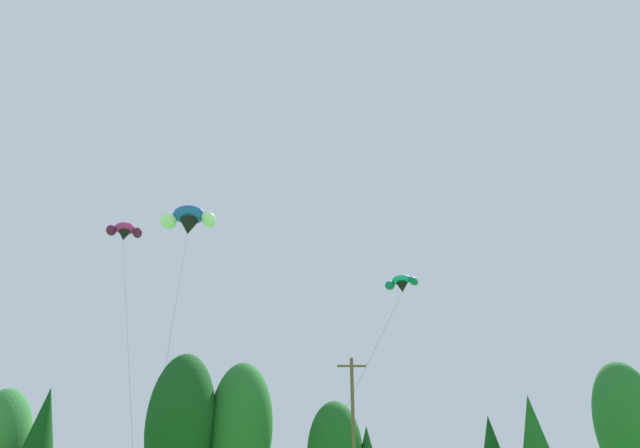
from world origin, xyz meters
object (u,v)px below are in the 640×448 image
Objects in this scene: utility_pole at (354,444)px; parafoil_kite_mid_teal at (402,283)px; parafoil_kite_high_magenta at (124,232)px; parafoil_kite_far_blue_white at (189,220)px.

parafoil_kite_mid_teal is (3.86, -2.15, 11.42)m from utility_pole.
parafoil_kite_mid_teal reaches higher than utility_pole.
parafoil_kite_high_magenta is 1.16× the size of parafoil_kite_far_blue_white.
parafoil_kite_mid_teal is at bearing -5.66° from parafoil_kite_high_magenta.
parafoil_kite_mid_teal is at bearing 21.87° from parafoil_kite_far_blue_white.
utility_pole is 12.25m from parafoil_kite_mid_teal.
parafoil_kite_far_blue_white is at bearing -144.30° from utility_pole.
parafoil_kite_mid_teal is 0.88× the size of parafoil_kite_far_blue_white.
utility_pole is at bearing -0.32° from parafoil_kite_high_magenta.
parafoil_kite_high_magenta is at bearing 174.34° from parafoil_kite_mid_teal.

